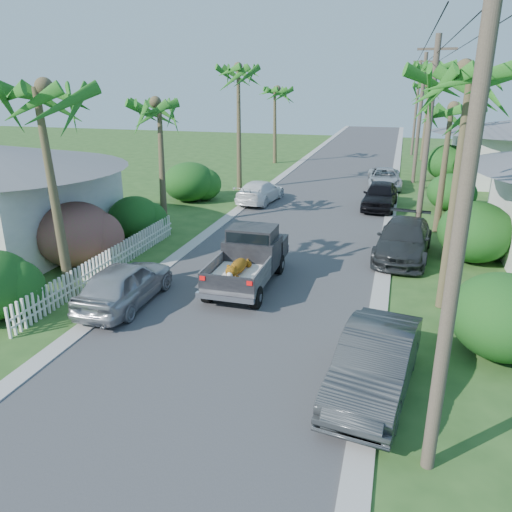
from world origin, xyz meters
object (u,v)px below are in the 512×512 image
(palm_r_a, at_px, (472,71))
(palm_r_b, at_px, (451,108))
(palm_l_b, at_px, (158,103))
(palm_r_d, at_px, (430,85))
(palm_l_d, at_px, (275,89))
(utility_pole_b, at_px, (427,142))
(parked_car_ln, at_px, (125,284))
(palm_r_c, at_px, (436,65))
(parked_car_rn, at_px, (375,364))
(parked_car_rm, at_px, (404,240))
(parked_car_rd, at_px, (384,178))
(utility_pole_c, at_px, (420,119))
(pickup_truck, at_px, (250,256))
(palm_l_c, at_px, (238,68))
(parked_car_rf, at_px, (380,195))
(parked_car_lf, at_px, (260,192))
(utility_pole_a, at_px, (458,244))
(utility_pole_d, at_px, (416,108))
(palm_l_a, at_px, (39,89))

(palm_r_a, bearing_deg, palm_r_b, 88.09)
(palm_l_b, height_order, palm_r_d, palm_r_d)
(palm_l_d, bearing_deg, utility_pole_b, -60.05)
(palm_l_b, bearing_deg, parked_car_ln, -72.21)
(palm_r_c, distance_m, utility_pole_b, 13.48)
(parked_car_rn, distance_m, palm_r_b, 15.79)
(parked_car_rm, height_order, palm_r_b, palm_r_b)
(palm_r_a, bearing_deg, utility_pole_b, 95.71)
(parked_car_rd, height_order, utility_pole_c, utility_pole_c)
(pickup_truck, xyz_separation_m, parked_car_ln, (-3.44, -3.16, -0.26))
(parked_car_rn, height_order, palm_l_c, palm_l_c)
(parked_car_ln, distance_m, utility_pole_c, 26.97)
(parked_car_rm, bearing_deg, parked_car_rd, 100.75)
(parked_car_rf, relative_size, palm_r_c, 0.49)
(parked_car_lf, distance_m, palm_l_b, 9.25)
(palm_r_b, height_order, utility_pole_a, utility_pole_a)
(parked_car_rd, relative_size, utility_pole_a, 0.54)
(palm_r_c, bearing_deg, utility_pole_d, 92.02)
(pickup_truck, bearing_deg, parked_car_ln, -137.43)
(pickup_truck, relative_size, utility_pole_a, 0.57)
(palm_r_b, bearing_deg, palm_l_d, 124.59)
(palm_r_a, height_order, utility_pole_a, utility_pole_a)
(parked_car_rn, distance_m, palm_r_c, 26.84)
(parked_car_rd, height_order, palm_l_c, palm_l_c)
(palm_l_a, xyz_separation_m, palm_r_a, (12.50, 3.00, 0.49))
(parked_car_rd, bearing_deg, palm_r_c, 9.40)
(parked_car_ln, height_order, palm_r_d, palm_r_d)
(parked_car_ln, relative_size, palm_l_c, 0.48)
(palm_r_d, bearing_deg, utility_pole_c, -94.29)
(palm_l_a, height_order, palm_r_a, palm_r_a)
(palm_l_d, bearing_deg, parked_car_lf, -79.25)
(parked_car_rn, relative_size, palm_r_b, 0.65)
(palm_r_b, bearing_deg, parked_car_rn, -98.49)
(utility_pole_b, bearing_deg, parked_car_ln, -133.83)
(utility_pole_c, bearing_deg, palm_l_a, -115.27)
(parked_car_lf, bearing_deg, utility_pole_a, 120.30)
(parked_car_rd, xyz_separation_m, utility_pole_d, (2.00, 17.63, 3.92))
(parked_car_rd, bearing_deg, parked_car_lf, -141.52)
(palm_l_a, relative_size, palm_r_c, 0.87)
(palm_r_b, relative_size, utility_pole_c, 0.80)
(utility_pole_a, bearing_deg, palm_r_c, 88.77)
(parked_car_rn, bearing_deg, parked_car_rd, 99.78)
(utility_pole_d, bearing_deg, utility_pole_c, -90.00)
(palm_l_d, height_order, palm_r_a, palm_r_a)
(palm_r_a, height_order, palm_r_d, palm_r_a)
(palm_r_a, xyz_separation_m, utility_pole_b, (-0.70, 7.00, -2.82))
(palm_r_c, bearing_deg, parked_car_rd, -166.41)
(parked_car_lf, bearing_deg, parked_car_rf, -169.92)
(palm_r_c, bearing_deg, parked_car_rm, -94.47)
(parked_car_rm, distance_m, utility_pole_a, 13.22)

